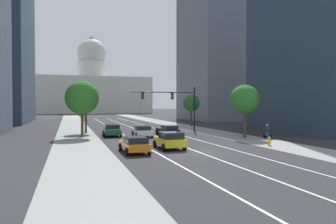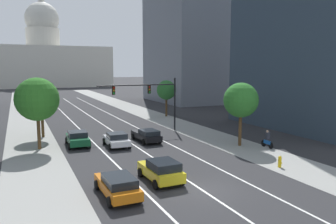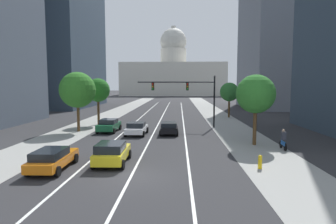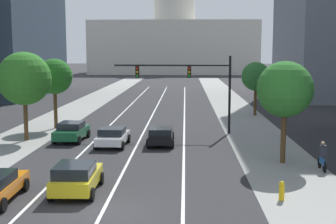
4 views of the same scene
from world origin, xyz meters
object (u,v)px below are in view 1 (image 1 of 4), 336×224
fire_hydrant (269,141)px  car_orange (135,144)px  car_green (112,130)px  car_white (142,131)px  street_tree_mid_right (245,100)px  traffic_signal_mast (174,100)px  street_tree_mid_left (82,98)px  street_tree_far_right (191,103)px  street_tree_near_left (86,100)px  car_black (168,130)px  cyclist (267,132)px  capitol_building (92,90)px  car_yellow (170,140)px

fire_hydrant → car_orange: bearing=-177.0°
car_green → car_white: (3.46, -1.88, -0.05)m
car_orange → street_tree_mid_right: size_ratio=0.72×
traffic_signal_mast → street_tree_mid_left: (-12.80, -3.57, 0.21)m
street_tree_far_right → fire_hydrant: bearing=-96.0°
car_white → street_tree_near_left: (-6.31, 7.69, 3.90)m
car_black → street_tree_mid_left: (-10.49, 1.17, 4.06)m
street_tree_mid_right → cyclist: bearing=-44.5°
car_black → street_tree_mid_right: (7.85, -5.46, 3.83)m
cyclist → street_tree_mid_left: (-20.22, 8.48, 3.93)m
capitol_building → fire_hydrant: bearing=-86.3°
capitol_building → fire_hydrant: (8.02, -125.28, -9.82)m
fire_hydrant → cyclist: size_ratio=0.53×
street_tree_mid_right → street_tree_far_right: bearing=86.1°
street_tree_far_right → car_white: bearing=-127.3°
traffic_signal_mast → street_tree_far_right: (6.99, 11.22, -0.40)m
car_orange → street_tree_mid_right: bearing=-62.5°
car_white → street_tree_far_right: street_tree_far_right is taller
street_tree_mid_right → street_tree_near_left: bearing=145.0°
street_tree_far_right → street_tree_near_left: bearing=-154.6°
car_orange → cyclist: bearing=-70.6°
cyclist → street_tree_mid_right: street_tree_mid_right is taller
capitol_building → street_tree_mid_right: size_ratio=7.96×
car_green → car_black: bearing=-97.0°
street_tree_far_right → street_tree_mid_left: street_tree_mid_left is taller
street_tree_mid_right → car_black: bearing=145.2°
car_orange → car_black: 15.18m
car_yellow → fire_hydrant: (9.75, -0.74, -0.34)m
car_orange → car_black: (6.92, 13.51, -0.02)m
car_orange → street_tree_near_left: size_ratio=0.72×
fire_hydrant → street_tree_mid_right: bearing=78.0°
car_yellow → street_tree_far_right: street_tree_far_right is taller
car_orange → traffic_signal_mast: bearing=-27.9°
street_tree_far_right → street_tree_mid_right: size_ratio=0.91×
car_yellow → car_white: bearing=-1.0°
fire_hydrant → street_tree_far_right: bearing=84.0°
car_green → street_tree_mid_left: size_ratio=0.63×
street_tree_mid_left → street_tree_near_left: bearing=82.9°
car_yellow → street_tree_mid_right: size_ratio=0.65×
fire_hydrant → cyclist: (3.45, 5.50, 0.39)m
cyclist → street_tree_far_right: street_tree_far_right is taller
car_green → cyclist: size_ratio=2.50×
fire_hydrant → street_tree_near_left: 25.76m
car_black → car_white: (-3.47, -0.80, 0.00)m
car_white → fire_hydrant: bearing=-138.8°
car_orange → car_yellow: 3.75m
capitol_building → street_tree_far_right: 97.34m
traffic_signal_mast → street_tree_near_left: 12.28m
car_green → car_yellow: size_ratio=1.05×
car_green → street_tree_near_left: (-2.85, 5.81, 3.85)m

